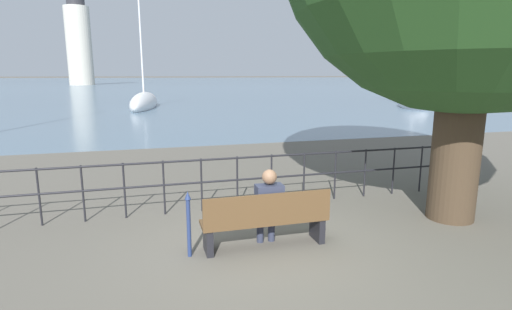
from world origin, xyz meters
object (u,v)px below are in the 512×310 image
object	(u,v)px
park_bench	(266,220)
closed_umbrella	(189,221)
seated_person_left	(269,204)
sailboat_2	(413,103)
harbor_lighthouse	(79,41)
sailboat_3	(144,103)

from	to	relation	value
park_bench	closed_umbrella	xyz separation A→B (m)	(-1.17, 0.01, 0.11)
park_bench	seated_person_left	bearing A→B (deg)	50.20
seated_person_left	park_bench	bearing A→B (deg)	-129.80
park_bench	closed_umbrella	distance (m)	1.17
seated_person_left	closed_umbrella	xyz separation A→B (m)	(-1.23, -0.07, -0.12)
sailboat_2	harbor_lighthouse	xyz separation A→B (m)	(-35.08, 80.90, 10.15)
closed_umbrella	sailboat_3	distance (m)	27.42
sailboat_2	harbor_lighthouse	size ratio (longest dim) A/B	0.49
sailboat_3	sailboat_2	bearing A→B (deg)	-6.12
closed_umbrella	sailboat_2	world-z (taller)	sailboat_2
sailboat_3	park_bench	bearing A→B (deg)	-77.35
harbor_lighthouse	sailboat_3	bearing A→B (deg)	-79.12
seated_person_left	harbor_lighthouse	size ratio (longest dim) A/B	0.05
park_bench	sailboat_2	size ratio (longest dim) A/B	0.18
park_bench	closed_umbrella	world-z (taller)	closed_umbrella
park_bench	sailboat_3	distance (m)	27.47
seated_person_left	sailboat_3	size ratio (longest dim) A/B	0.14
sailboat_3	closed_umbrella	bearing A→B (deg)	-79.79
closed_umbrella	sailboat_2	xyz separation A→B (m)	(20.10, 21.78, -0.18)
closed_umbrella	sailboat_3	world-z (taller)	sailboat_3
park_bench	harbor_lighthouse	xyz separation A→B (m)	(-16.14, 102.70, 10.08)
sailboat_2	sailboat_3	world-z (taller)	sailboat_2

